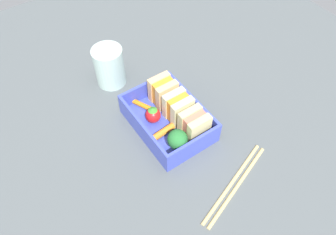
# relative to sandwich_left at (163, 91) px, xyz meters

# --- Properties ---
(ground_plane) EXTENTS (1.20, 1.20, 0.02)m
(ground_plane) POSITION_rel_sandwich_left_xyz_m (0.05, -0.02, -0.05)
(ground_plane) COLOR #4E5457
(bento_tray) EXTENTS (0.18, 0.13, 0.01)m
(bento_tray) POSITION_rel_sandwich_left_xyz_m (0.05, -0.02, -0.04)
(bento_tray) COLOR #3F4EC3
(bento_tray) RESTS_ON ground_plane
(bento_rim) EXTENTS (0.18, 0.13, 0.04)m
(bento_rim) POSITION_rel_sandwich_left_xyz_m (0.05, -0.02, -0.01)
(bento_rim) COLOR #3F4EC3
(bento_rim) RESTS_ON bento_tray
(sandwich_left) EXTENTS (0.04, 0.05, 0.06)m
(sandwich_left) POSITION_rel_sandwich_left_xyz_m (0.00, 0.00, 0.00)
(sandwich_left) COLOR #DFB47B
(sandwich_left) RESTS_ON bento_tray
(sandwich_center_left) EXTENTS (0.04, 0.05, 0.06)m
(sandwich_center_left) POSITION_rel_sandwich_left_xyz_m (0.05, 0.00, 0.00)
(sandwich_center_left) COLOR beige
(sandwich_center_left) RESTS_ON bento_tray
(sandwich_center) EXTENTS (0.04, 0.05, 0.06)m
(sandwich_center) POSITION_rel_sandwich_left_xyz_m (0.11, 0.00, 0.00)
(sandwich_center) COLOR #D3C484
(sandwich_center) RESTS_ON bento_tray
(carrot_stick_left) EXTENTS (0.05, 0.03, 0.01)m
(carrot_stick_left) POSITION_rel_sandwich_left_xyz_m (-0.01, -0.05, -0.02)
(carrot_stick_left) COLOR orange
(carrot_stick_left) RESTS_ON bento_tray
(strawberry_far_left) EXTENTS (0.03, 0.03, 0.04)m
(strawberry_far_left) POSITION_rel_sandwich_left_xyz_m (0.03, -0.05, -0.01)
(strawberry_far_left) COLOR red
(strawberry_far_left) RESTS_ON bento_tray
(carrot_stick_far_left) EXTENTS (0.02, 0.05, 0.01)m
(carrot_stick_far_left) POSITION_rel_sandwich_left_xyz_m (0.07, -0.05, -0.02)
(carrot_stick_far_left) COLOR orange
(carrot_stick_far_left) RESTS_ON bento_tray
(broccoli_floret) EXTENTS (0.04, 0.04, 0.05)m
(broccoli_floret) POSITION_rel_sandwich_left_xyz_m (0.11, -0.05, -0.00)
(broccoli_floret) COLOR #83C861
(broccoli_floret) RESTS_ON bento_tray
(chopstick_pair) EXTENTS (0.08, 0.19, 0.01)m
(chopstick_pair) POSITION_rel_sandwich_left_xyz_m (0.23, -0.00, -0.04)
(chopstick_pair) COLOR tan
(chopstick_pair) RESTS_ON ground_plane
(drinking_glass) EXTENTS (0.07, 0.07, 0.09)m
(drinking_glass) POSITION_rel_sandwich_left_xyz_m (-0.13, -0.06, 0.00)
(drinking_glass) COLOR silver
(drinking_glass) RESTS_ON ground_plane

